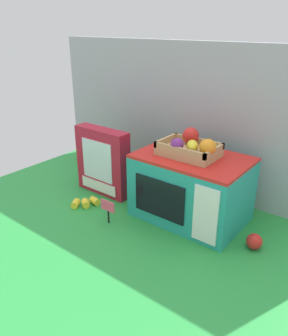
{
  "coord_description": "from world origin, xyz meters",
  "views": [
    {
      "loc": [
        0.77,
        -1.06,
        0.76
      ],
      "look_at": [
        -0.07,
        0.01,
        0.17
      ],
      "focal_mm": 36.55,
      "sensor_mm": 36.0,
      "label": 1
    }
  ],
  "objects": [
    {
      "name": "cookie_set_box",
      "position": [
        -0.29,
        -0.02,
        0.16
      ],
      "size": [
        0.28,
        0.07,
        0.32
      ],
      "color": "#B2192D",
      "rests_on": "ground"
    },
    {
      "name": "display_back_panel",
      "position": [
        0.0,
        0.29,
        0.34
      ],
      "size": [
        1.61,
        0.03,
        0.69
      ],
      "primitive_type": "cube",
      "color": "#A0A3A8",
      "rests_on": "ground"
    },
    {
      "name": "food_groups_crate",
      "position": [
        0.14,
        0.04,
        0.31
      ],
      "size": [
        0.24,
        0.17,
        0.1
      ],
      "color": "tan",
      "rests_on": "toy_microwave"
    },
    {
      "name": "toy_microwave",
      "position": [
        0.15,
        0.04,
        0.14
      ],
      "size": [
        0.44,
        0.3,
        0.27
      ],
      "color": "teal",
      "rests_on": "ground"
    },
    {
      "name": "loose_toy_apple",
      "position": [
        0.45,
        -0.01,
        0.03
      ],
      "size": [
        0.06,
        0.06,
        0.06
      ],
      "primitive_type": "sphere",
      "color": "red",
      "rests_on": "ground"
    },
    {
      "name": "loose_toy_banana",
      "position": [
        -0.26,
        -0.17,
        0.02
      ],
      "size": [
        0.1,
        0.12,
        0.03
      ],
      "color": "yellow",
      "rests_on": "ground"
    },
    {
      "name": "price_sign",
      "position": [
        -0.09,
        -0.2,
        0.07
      ],
      "size": [
        0.07,
        0.01,
        0.1
      ],
      "color": "black",
      "rests_on": "ground"
    },
    {
      "name": "ground_plane",
      "position": [
        0.0,
        0.0,
        0.0
      ],
      "size": [
        1.7,
        1.7,
        0.0
      ],
      "primitive_type": "plane",
      "color": "green",
      "rests_on": "ground"
    }
  ]
}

